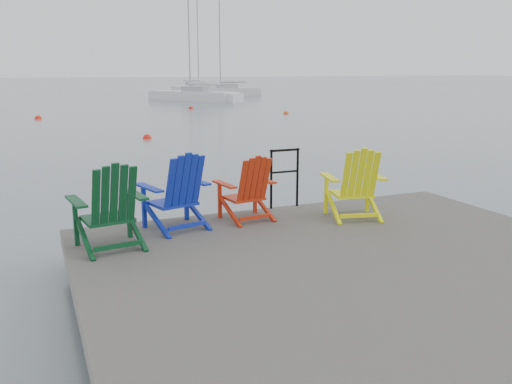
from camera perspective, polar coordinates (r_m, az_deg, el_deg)
name	(u,v)px	position (r m, az deg, el deg)	size (l,w,h in m)	color
ground	(358,301)	(6.34, 10.65, -11.26)	(400.00, 400.00, 0.00)	slate
dock	(359,273)	(6.21, 10.78, -8.32)	(6.00, 5.00, 1.40)	#2A2725
handrail	(285,172)	(8.20, 3.02, 2.08)	(0.48, 0.04, 0.90)	black
chair_green	(110,206)	(6.47, -15.13, -1.42)	(0.90, 0.85, 1.03)	#0B3C1E
chair_blue	(177,191)	(7.11, -8.29, 0.09)	(0.94, 0.89, 1.02)	#0F24A1
chair_red	(248,188)	(7.48, -0.85, 0.44)	(0.80, 0.75, 0.92)	#B7260D
chair_yellow	(355,183)	(7.69, 10.40, 0.93)	(0.93, 0.88, 1.01)	#F0F70D
sailboat_near	(195,97)	(46.61, -6.49, 9.94)	(6.17, 7.96, 11.24)	silver
sailboat_mid	(197,89)	(66.09, -6.22, 10.74)	(7.20, 6.82, 10.95)	silver
sailboat_far	(224,93)	(54.75, -3.39, 10.40)	(6.67, 2.04, 9.35)	silver
buoy_a	(147,139)	(21.14, -11.38, 5.54)	(0.34, 0.34, 0.34)	red
buoy_b	(38,119)	(31.42, -21.95, 7.15)	(0.37, 0.37, 0.37)	red
buoy_c	(286,114)	(32.57, 3.18, 8.21)	(0.32, 0.32, 0.32)	#F03E0E
buoy_d	(191,109)	(37.38, -6.89, 8.72)	(0.32, 0.32, 0.32)	red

